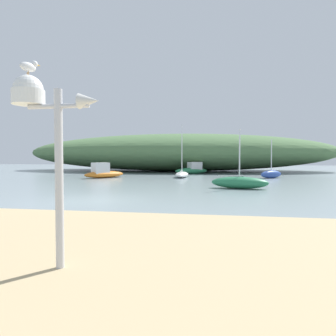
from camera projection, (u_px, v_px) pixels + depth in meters
ground_plane at (93, 200)px, 12.87m from camera, size 120.00×120.00×0.00m
distant_hill at (176, 153)px, 41.00m from camera, size 41.59×15.94×4.96m
mast_structure at (40, 111)px, 4.44m from camera, size 1.34×0.47×2.85m
seagull_on_radar at (29, 66)px, 4.46m from camera, size 0.21×0.32×0.23m
motorboat_by_sandbar at (103, 172)px, 26.84m from camera, size 3.31×3.83×1.37m
sailboat_near_shore at (271, 174)px, 26.55m from camera, size 2.39×2.25×3.43m
sailboat_far_left at (239, 182)px, 17.66m from camera, size 3.45×1.73×3.50m
motorboat_centre_water at (192, 170)px, 33.30m from camera, size 3.99×3.27×1.32m
sailboat_east_reach at (182, 174)px, 27.59m from camera, size 1.21×3.87×4.85m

